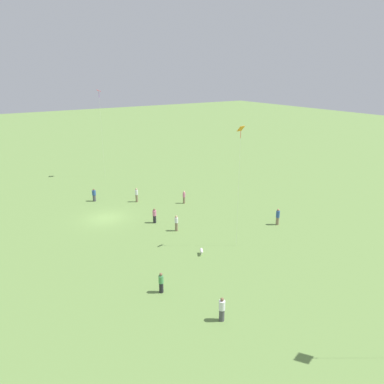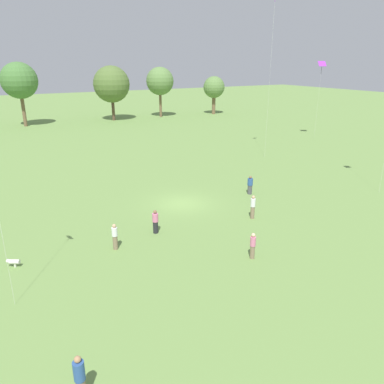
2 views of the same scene
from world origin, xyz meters
name	(u,v)px [view 1 (image 1 of 2)]	position (x,y,z in m)	size (l,w,h in m)	color
ground_plane	(106,218)	(0.00, 0.00, 0.00)	(240.00, 240.00, 0.00)	#6B8E47
person_0	(161,283)	(-16.44, 1.79, 0.81)	(0.43, 0.43, 1.64)	#232328
person_1	(222,309)	(-21.56, -0.02, 0.86)	(0.50, 0.50, 1.75)	#4C4C51
person_2	(184,197)	(-0.61, -10.01, 0.83)	(0.46, 0.46, 1.64)	#847056
person_3	(176,223)	(-7.32, -4.93, 0.86)	(0.48, 0.48, 1.70)	#847056
person_4	(137,195)	(3.11, -5.26, 0.91)	(0.38, 0.38, 1.81)	#847056
person_5	(278,217)	(-11.86, -14.92, 0.91)	(0.52, 0.52, 1.82)	#847056
person_6	(154,216)	(-4.18, -4.01, 0.82)	(0.57, 0.57, 1.66)	#232328
person_7	(94,195)	(6.28, -0.83, 0.80)	(0.65, 0.65, 1.66)	#4C4C51
kite_0	(240,138)	(-13.38, -7.97, 10.32)	(0.51, 0.67, 11.39)	orange
kite_4	(99,98)	(16.69, -6.12, 12.05)	(0.81, 0.78, 13.17)	red
dog_0	(202,251)	(-13.08, -4.16, 0.34)	(0.74, 0.56, 0.50)	silver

